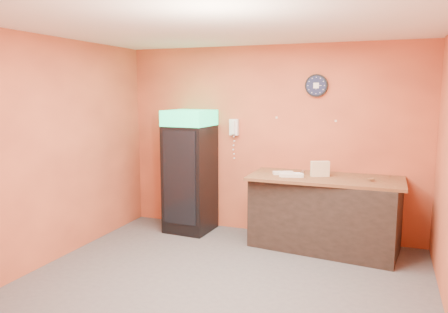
% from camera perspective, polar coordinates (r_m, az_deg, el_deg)
% --- Properties ---
extents(floor, '(4.50, 4.50, 0.00)m').
position_cam_1_polar(floor, '(5.06, -0.27, -16.39)').
color(floor, '#47474C').
rests_on(floor, ground).
extents(back_wall, '(4.50, 0.02, 2.80)m').
position_cam_1_polar(back_wall, '(6.54, 5.99, 2.04)').
color(back_wall, '#DA653D').
rests_on(back_wall, floor).
extents(left_wall, '(0.02, 4.00, 2.80)m').
position_cam_1_polar(left_wall, '(5.83, -21.40, 0.73)').
color(left_wall, '#DA653D').
rests_on(left_wall, floor).
extents(ceiling, '(4.50, 4.00, 0.02)m').
position_cam_1_polar(ceiling, '(4.64, -0.29, 16.81)').
color(ceiling, white).
rests_on(ceiling, back_wall).
extents(beverage_cooler, '(0.69, 0.70, 1.85)m').
position_cam_1_polar(beverage_cooler, '(6.64, -4.59, -2.16)').
color(beverage_cooler, black).
rests_on(beverage_cooler, floor).
extents(prep_counter, '(2.00, 1.06, 0.96)m').
position_cam_1_polar(prep_counter, '(6.14, 12.97, -7.34)').
color(prep_counter, black).
rests_on(prep_counter, floor).
extents(wall_clock, '(0.32, 0.06, 0.32)m').
position_cam_1_polar(wall_clock, '(6.33, 11.98, 9.05)').
color(wall_clock, black).
rests_on(wall_clock, back_wall).
extents(wall_phone, '(0.13, 0.11, 0.24)m').
position_cam_1_polar(wall_phone, '(6.63, 1.31, 3.84)').
color(wall_phone, white).
rests_on(wall_phone, back_wall).
extents(butcher_paper, '(2.02, 0.95, 0.04)m').
position_cam_1_polar(butcher_paper, '(6.02, 13.12, -2.77)').
color(butcher_paper, brown).
rests_on(butcher_paper, prep_counter).
extents(sub_roll_stack, '(0.26, 0.18, 0.21)m').
position_cam_1_polar(sub_roll_stack, '(6.00, 12.43, -1.59)').
color(sub_roll_stack, beige).
rests_on(sub_roll_stack, butcher_paper).
extents(wrapped_sandwich_left, '(0.32, 0.19, 0.04)m').
position_cam_1_polar(wrapped_sandwich_left, '(5.92, 8.89, -2.43)').
color(wrapped_sandwich_left, silver).
rests_on(wrapped_sandwich_left, butcher_paper).
extents(wrapped_sandwich_mid, '(0.31, 0.16, 0.04)m').
position_cam_1_polar(wrapped_sandwich_mid, '(5.93, 8.73, -2.41)').
color(wrapped_sandwich_mid, silver).
rests_on(wrapped_sandwich_mid, butcher_paper).
extents(wrapped_sandwich_right, '(0.30, 0.21, 0.04)m').
position_cam_1_polar(wrapped_sandwich_right, '(6.08, 7.73, -2.14)').
color(wrapped_sandwich_right, silver).
rests_on(wrapped_sandwich_right, butcher_paper).
extents(kitchen_tool, '(0.06, 0.06, 0.06)m').
position_cam_1_polar(kitchen_tool, '(6.14, 10.28, -2.01)').
color(kitchen_tool, silver).
rests_on(kitchen_tool, butcher_paper).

